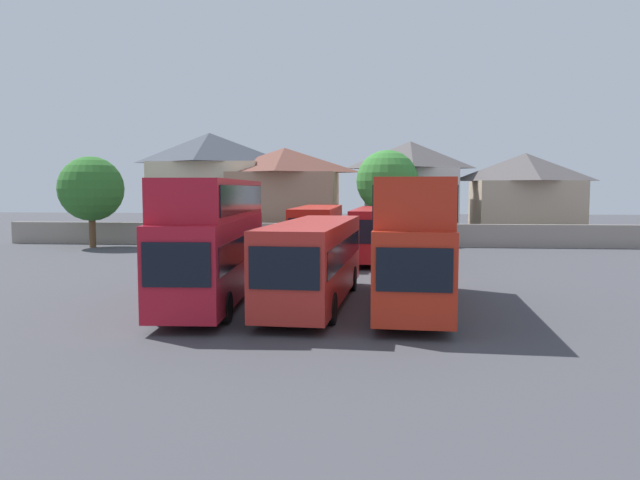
% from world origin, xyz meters
% --- Properties ---
extents(ground, '(140.00, 140.00, 0.00)m').
position_xyz_m(ground, '(0.00, 18.00, 0.00)').
color(ground, '#424247').
extents(depot_boundary_wall, '(56.00, 0.50, 1.80)m').
position_xyz_m(depot_boundary_wall, '(0.00, 24.89, 0.90)').
color(depot_boundary_wall, gray).
rests_on(depot_boundary_wall, ground).
extents(bus_1, '(3.05, 11.00, 4.92)m').
position_xyz_m(bus_1, '(-3.90, -0.28, 2.77)').
color(bus_1, '#AE1425').
rests_on(bus_1, ground).
extents(bus_2, '(3.19, 11.45, 3.28)m').
position_xyz_m(bus_2, '(0.06, 0.05, 1.88)').
color(bus_2, '#B22721').
rests_on(bus_2, ground).
extents(bus_3, '(3.13, 10.80, 4.94)m').
position_xyz_m(bus_3, '(3.90, -0.24, 2.78)').
color(bus_3, red).
rests_on(bus_3, ground).
extents(bus_4, '(2.62, 10.29, 3.42)m').
position_xyz_m(bus_4, '(-1.28, 14.91, 1.95)').
color(bus_4, red).
rests_on(bus_4, ground).
extents(bus_5, '(3.18, 10.74, 3.32)m').
position_xyz_m(bus_5, '(2.46, 15.28, 1.90)').
color(bus_5, '#AE161B').
rests_on(bus_5, ground).
extents(house_terrace_left, '(10.27, 7.23, 9.66)m').
position_xyz_m(house_terrace_left, '(-12.87, 31.53, 4.93)').
color(house_terrace_left, beige).
rests_on(house_terrace_left, ground).
extents(house_terrace_centre, '(9.68, 7.96, 8.20)m').
position_xyz_m(house_terrace_centre, '(-5.77, 30.59, 4.18)').
color(house_terrace_centre, '#9E7A60').
rests_on(house_terrace_centre, ground).
extents(house_terrace_right, '(8.38, 7.52, 8.81)m').
position_xyz_m(house_terrace_right, '(5.40, 32.08, 4.49)').
color(house_terrace_right, silver).
rests_on(house_terrace_right, ground).
extents(house_terrace_far_right, '(9.12, 7.80, 7.71)m').
position_xyz_m(house_terrace_far_right, '(15.49, 31.98, 3.94)').
color(house_terrace_far_right, tan).
rests_on(house_terrace_far_right, ground).
extents(tree_left_of_lot, '(5.13, 5.13, 7.77)m').
position_xyz_m(tree_left_of_lot, '(3.30, 27.39, 5.18)').
color(tree_left_of_lot, brown).
rests_on(tree_left_of_lot, ground).
extents(tree_behind_wall, '(5.00, 5.00, 7.07)m').
position_xyz_m(tree_behind_wall, '(-19.61, 21.89, 4.55)').
color(tree_behind_wall, brown).
rests_on(tree_behind_wall, ground).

